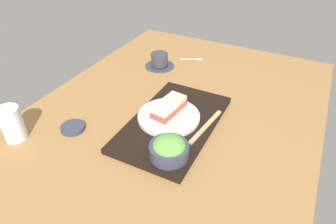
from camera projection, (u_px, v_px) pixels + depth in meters
ground_plane at (172, 118)px, 108.80cm from camera, size 140.00×100.00×3.00cm
serving_tray at (173, 123)px, 102.51cm from camera, size 45.46×26.55×1.89cm
sandwich_plate at (169, 117)px, 102.65cm from camera, size 21.35×21.35×1.40cm
sandwich_near at (164, 113)px, 98.38cm from camera, size 8.02×6.98×5.53cm
sandwich_far at (174, 104)px, 102.93cm from camera, size 7.90×7.26×5.29cm
salad_bowl at (169, 148)px, 86.34cm from camera, size 11.69×11.69×6.76cm
chopsticks_pair at (206, 126)px, 98.86cm from camera, size 20.22×3.95×0.70cm
coffee_cup at (159, 61)px, 137.00cm from camera, size 13.40×13.40×6.41cm
drinking_glass at (12, 124)px, 94.24cm from camera, size 6.96×6.96×11.56cm
small_sauce_dish at (73, 128)px, 100.62cm from camera, size 7.96×7.96×1.59cm
teaspoon at (196, 59)px, 144.41cm from camera, size 5.83×10.18×0.80cm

